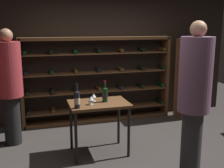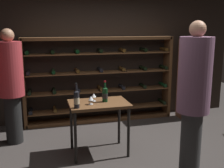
{
  "view_description": "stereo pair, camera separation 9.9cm",
  "coord_description": "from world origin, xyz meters",
  "px_view_note": "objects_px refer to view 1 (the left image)",
  "views": [
    {
      "loc": [
        -1.34,
        -3.62,
        1.96
      ],
      "look_at": [
        -0.2,
        0.3,
        1.11
      ],
      "focal_mm": 44.04,
      "sensor_mm": 36.0,
      "label": 1
    },
    {
      "loc": [
        -1.24,
        -3.65,
        1.96
      ],
      "look_at": [
        -0.2,
        0.3,
        1.11
      ],
      "focal_mm": 44.04,
      "sensor_mm": 36.0,
      "label": 2
    }
  ],
  "objects_px": {
    "tasting_table": "(99,109)",
    "person_bystander_dark_jacket": "(9,82)",
    "display_cabinet": "(188,79)",
    "wine_rack": "(98,80)",
    "person_guest_khaki": "(194,92)",
    "wine_bottle_black_capsule": "(77,99)",
    "wine_bottle_red_label": "(105,94)",
    "wine_glass_stemmed_center": "(94,96)",
    "wine_glass_stemmed_left": "(91,99)"
  },
  "relations": [
    {
      "from": "tasting_table",
      "to": "person_bystander_dark_jacket",
      "type": "height_order",
      "value": "person_bystander_dark_jacket"
    },
    {
      "from": "display_cabinet",
      "to": "wine_rack",
      "type": "bearing_deg",
      "value": 170.91
    },
    {
      "from": "wine_rack",
      "to": "person_guest_khaki",
      "type": "relative_size",
      "value": 1.52
    },
    {
      "from": "wine_bottle_black_capsule",
      "to": "wine_rack",
      "type": "bearing_deg",
      "value": 67.53
    },
    {
      "from": "wine_rack",
      "to": "person_bystander_dark_jacket",
      "type": "distance_m",
      "value": 1.83
    },
    {
      "from": "tasting_table",
      "to": "wine_bottle_black_capsule",
      "type": "bearing_deg",
      "value": -150.46
    },
    {
      "from": "display_cabinet",
      "to": "person_guest_khaki",
      "type": "bearing_deg",
      "value": -119.78
    },
    {
      "from": "person_bystander_dark_jacket",
      "to": "wine_bottle_red_label",
      "type": "distance_m",
      "value": 1.61
    },
    {
      "from": "person_bystander_dark_jacket",
      "to": "wine_bottle_black_capsule",
      "type": "height_order",
      "value": "person_bystander_dark_jacket"
    },
    {
      "from": "wine_rack",
      "to": "wine_bottle_black_capsule",
      "type": "bearing_deg",
      "value": -112.47
    },
    {
      "from": "wine_rack",
      "to": "wine_bottle_red_label",
      "type": "relative_size",
      "value": 9.4
    },
    {
      "from": "tasting_table",
      "to": "wine_glass_stemmed_center",
      "type": "height_order",
      "value": "wine_glass_stemmed_center"
    },
    {
      "from": "wine_glass_stemmed_center",
      "to": "wine_glass_stemmed_left",
      "type": "bearing_deg",
      "value": -114.73
    },
    {
      "from": "wine_glass_stemmed_center",
      "to": "person_guest_khaki",
      "type": "bearing_deg",
      "value": -43.46
    },
    {
      "from": "wine_bottle_black_capsule",
      "to": "wine_glass_stemmed_left",
      "type": "relative_size",
      "value": 2.86
    },
    {
      "from": "person_guest_khaki",
      "to": "wine_bottle_black_capsule",
      "type": "height_order",
      "value": "person_guest_khaki"
    },
    {
      "from": "wine_rack",
      "to": "wine_glass_stemmed_left",
      "type": "xyz_separation_m",
      "value": [
        -0.48,
        -1.57,
        0.04
      ]
    },
    {
      "from": "person_guest_khaki",
      "to": "display_cabinet",
      "type": "xyz_separation_m",
      "value": [
        1.22,
        2.14,
        -0.28
      ]
    },
    {
      "from": "tasting_table",
      "to": "wine_glass_stemmed_center",
      "type": "bearing_deg",
      "value": 122.99
    },
    {
      "from": "wine_bottle_black_capsule",
      "to": "person_bystander_dark_jacket",
      "type": "bearing_deg",
      "value": 134.87
    },
    {
      "from": "tasting_table",
      "to": "wine_bottle_red_label",
      "type": "relative_size",
      "value": 2.74
    },
    {
      "from": "person_bystander_dark_jacket",
      "to": "wine_bottle_black_capsule",
      "type": "xyz_separation_m",
      "value": [
        0.96,
        -0.96,
        -0.11
      ]
    },
    {
      "from": "wine_bottle_black_capsule",
      "to": "wine_glass_stemmed_center",
      "type": "height_order",
      "value": "wine_bottle_black_capsule"
    },
    {
      "from": "wine_rack",
      "to": "wine_glass_stemmed_center",
      "type": "height_order",
      "value": "wine_rack"
    },
    {
      "from": "wine_glass_stemmed_center",
      "to": "person_bystander_dark_jacket",
      "type": "bearing_deg",
      "value": 152.17
    },
    {
      "from": "display_cabinet",
      "to": "wine_glass_stemmed_left",
      "type": "relative_size",
      "value": 13.48
    },
    {
      "from": "person_bystander_dark_jacket",
      "to": "person_guest_khaki",
      "type": "bearing_deg",
      "value": -79.75
    },
    {
      "from": "display_cabinet",
      "to": "wine_glass_stemmed_center",
      "type": "xyz_separation_m",
      "value": [
        -2.32,
        -1.1,
        0.06
      ]
    },
    {
      "from": "person_bystander_dark_jacket",
      "to": "display_cabinet",
      "type": "height_order",
      "value": "person_bystander_dark_jacket"
    },
    {
      "from": "display_cabinet",
      "to": "tasting_table",
      "type": "bearing_deg",
      "value": -152.26
    },
    {
      "from": "display_cabinet",
      "to": "wine_bottle_red_label",
      "type": "xyz_separation_m",
      "value": [
        -2.16,
        -1.17,
        0.09
      ]
    },
    {
      "from": "wine_bottle_red_label",
      "to": "wine_glass_stemmed_center",
      "type": "relative_size",
      "value": 2.67
    },
    {
      "from": "wine_rack",
      "to": "wine_bottle_black_capsule",
      "type": "relative_size",
      "value": 8.52
    },
    {
      "from": "person_bystander_dark_jacket",
      "to": "display_cabinet",
      "type": "distance_m",
      "value": 3.62
    },
    {
      "from": "person_guest_khaki",
      "to": "wine_glass_stemmed_center",
      "type": "xyz_separation_m",
      "value": [
        -1.1,
        1.04,
        -0.22
      ]
    },
    {
      "from": "person_guest_khaki",
      "to": "display_cabinet",
      "type": "bearing_deg",
      "value": 85.8
    },
    {
      "from": "person_guest_khaki",
      "to": "wine_bottle_black_capsule",
      "type": "bearing_deg",
      "value": 177.66
    },
    {
      "from": "wine_glass_stemmed_center",
      "to": "wine_glass_stemmed_left",
      "type": "relative_size",
      "value": 0.97
    },
    {
      "from": "person_guest_khaki",
      "to": "wine_bottle_red_label",
      "type": "distance_m",
      "value": 1.36
    },
    {
      "from": "wine_bottle_black_capsule",
      "to": "person_guest_khaki",
      "type": "bearing_deg",
      "value": -27.92
    },
    {
      "from": "wine_rack",
      "to": "person_bystander_dark_jacket",
      "type": "relative_size",
      "value": 1.6
    },
    {
      "from": "wine_bottle_red_label",
      "to": "wine_glass_stemmed_left",
      "type": "height_order",
      "value": "wine_bottle_red_label"
    },
    {
      "from": "wine_bottle_black_capsule",
      "to": "wine_glass_stemmed_center",
      "type": "relative_size",
      "value": 2.94
    },
    {
      "from": "wine_rack",
      "to": "wine_bottle_black_capsule",
      "type": "height_order",
      "value": "wine_rack"
    },
    {
      "from": "tasting_table",
      "to": "wine_glass_stemmed_left",
      "type": "height_order",
      "value": "wine_glass_stemmed_left"
    },
    {
      "from": "tasting_table",
      "to": "wine_glass_stemmed_left",
      "type": "xyz_separation_m",
      "value": [
        -0.13,
        -0.07,
        0.2
      ]
    },
    {
      "from": "wine_rack",
      "to": "tasting_table",
      "type": "height_order",
      "value": "wine_rack"
    },
    {
      "from": "wine_bottle_black_capsule",
      "to": "wine_glass_stemmed_center",
      "type": "bearing_deg",
      "value": 44.2
    },
    {
      "from": "person_guest_khaki",
      "to": "wine_glass_stemmed_left",
      "type": "distance_m",
      "value": 1.48
    },
    {
      "from": "tasting_table",
      "to": "wine_glass_stemmed_left",
      "type": "relative_size",
      "value": 7.11
    }
  ]
}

